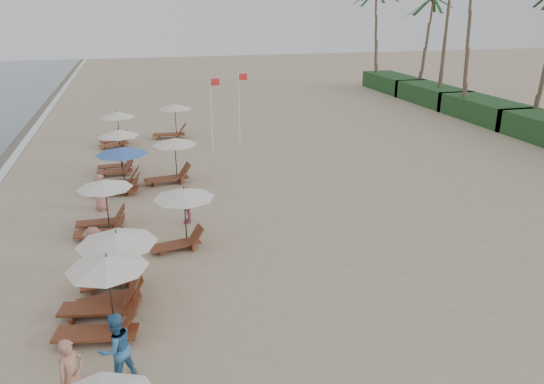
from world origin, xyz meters
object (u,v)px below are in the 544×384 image
object	(u,v)px
lounger_station_5	(116,151)
inland_station_0	(180,211)
beachgoer_mid_b	(95,251)
lounger_station_6	(115,128)
lounger_station_4	(118,169)
beachgoer_far_a	(188,205)
beachgoer_mid_a	(116,348)
flag_pole_near	(212,111)
lounger_station_2	(113,262)
beachgoer_far_b	(101,192)
lounger_station_1	(100,297)
lounger_station_3	(101,207)
beachgoer_near	(72,375)
inland_station_2	(172,118)

from	to	relation	value
lounger_station_5	inland_station_0	distance (m)	10.23
beachgoer_mid_b	lounger_station_6	bearing A→B (deg)	-40.73
lounger_station_4	lounger_station_6	xyz separation A→B (m)	(-0.25, 8.77, 0.08)
inland_station_0	beachgoer_far_a	xyz separation A→B (m)	(0.47, 2.28, -0.66)
beachgoer_mid_b	beachgoer_mid_a	bearing A→B (deg)	148.57
lounger_station_5	flag_pole_near	size ratio (longest dim) A/B	0.52
lounger_station_2	lounger_station_4	size ratio (longest dim) A/B	0.93
lounger_station_4	beachgoer_far_b	bearing A→B (deg)	-106.68
lounger_station_2	beachgoer_far_b	xyz separation A→B (m)	(-0.70, 7.54, -0.35)
lounger_station_1	beachgoer_far_a	xyz separation A→B (m)	(3.11, 6.86, -0.22)
lounger_station_3	beachgoer_far_a	xyz separation A→B (m)	(3.33, 0.18, -0.32)
beachgoer_near	beachgoer_far_b	xyz separation A→B (m)	(0.09, 12.17, -0.07)
lounger_station_5	beachgoer_mid_a	bearing A→B (deg)	-89.19
beachgoer_mid_a	flag_pole_near	bearing A→B (deg)	-136.16
beachgoer_far_b	lounger_station_1	bearing A→B (deg)	-142.84
lounger_station_2	lounger_station_4	bearing A→B (deg)	89.99
beachgoer_mid_a	beachgoer_far_a	distance (m)	9.50
inland_station_2	beachgoer_mid_a	size ratio (longest dim) A/B	1.58
lounger_station_4	lounger_station_3	bearing A→B (deg)	-96.43
beachgoer_mid_a	beachgoer_far_b	xyz separation A→B (m)	(-0.83, 11.46, -0.08)
lounger_station_4	beachgoer_mid_b	bearing A→B (deg)	-94.41
beachgoer_mid_b	lounger_station_5	bearing A→B (deg)	-42.14
lounger_station_6	inland_station_2	distance (m)	3.87
lounger_station_4	lounger_station_5	distance (m)	2.99
beachgoer_mid_b	lounger_station_4	bearing A→B (deg)	-43.82
flag_pole_near	lounger_station_1	bearing A→B (deg)	-108.53
lounger_station_4	inland_station_2	xyz separation A→B (m)	(3.38, 10.11, 0.22)
beachgoer_near	inland_station_2	bearing A→B (deg)	38.29
lounger_station_5	inland_station_0	world-z (taller)	lounger_station_5
lounger_station_1	lounger_station_3	xyz separation A→B (m)	(-0.22, 6.68, 0.11)
lounger_station_3	flag_pole_near	size ratio (longest dim) A/B	0.53
lounger_station_6	flag_pole_near	world-z (taller)	flag_pole_near
lounger_station_2	flag_pole_near	size ratio (longest dim) A/B	0.56
lounger_station_5	flag_pole_near	xyz separation A→B (m)	(5.52, 2.62, 1.38)
lounger_station_3	beachgoer_near	distance (m)	9.66
lounger_station_3	inland_station_2	world-z (taller)	inland_station_2
beachgoer_far_b	flag_pole_near	distance (m)	10.17
inland_station_0	flag_pole_near	distance (m)	12.98
beachgoer_near	inland_station_0	bearing A→B (deg)	25.58
inland_station_2	flag_pole_near	world-z (taller)	flag_pole_near
lounger_station_5	beachgoer_far_a	xyz separation A→B (m)	(2.89, -7.65, -0.40)
lounger_station_1	beachgoer_mid_b	xyz separation A→B (m)	(-0.31, 3.25, -0.14)
lounger_station_1	flag_pole_near	size ratio (longest dim) A/B	0.59
beachgoer_far_a	beachgoer_far_b	bearing A→B (deg)	-111.24
inland_station_2	flag_pole_near	distance (m)	5.11
beachgoer_mid_a	beachgoer_mid_b	xyz separation A→B (m)	(-0.77, 5.51, -0.05)
lounger_station_1	beachgoer_far_b	world-z (taller)	lounger_station_1
lounger_station_3	beachgoer_mid_a	size ratio (longest dim) A/B	1.36
inland_station_0	beachgoer_near	bearing A→B (deg)	-112.32
lounger_station_1	lounger_station_4	xyz separation A→B (m)	(0.32, 11.53, 0.09)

